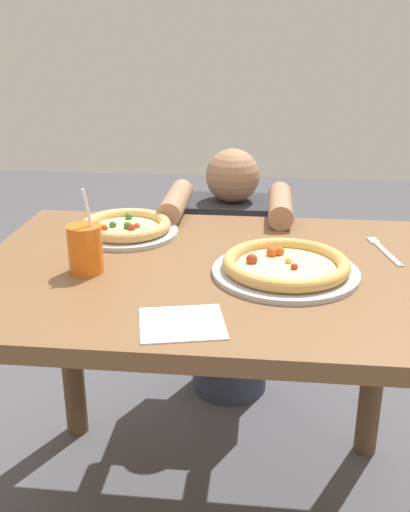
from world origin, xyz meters
TOP-DOWN VIEW (x-y plane):
  - dining_table at (0.00, 0.00)m, footprint 1.11×0.81m
  - pizza_near at (0.18, -0.03)m, footprint 0.33×0.33m
  - pizza_far at (-0.24, 0.21)m, footprint 0.28×0.28m
  - drink_cup_colored at (-0.27, -0.06)m, footprint 0.08×0.08m
  - paper_napkin at (-0.02, -0.29)m, footprint 0.19×0.18m
  - fork at (0.43, 0.16)m, footprint 0.06×0.20m
  - diner_seated at (0.02, 0.64)m, footprint 0.38×0.51m

SIDE VIEW (x-z plane):
  - diner_seated at x=0.02m, z-range -0.03..0.87m
  - dining_table at x=0.00m, z-range 0.25..1.00m
  - paper_napkin at x=-0.02m, z-range 0.75..0.75m
  - fork at x=0.43m, z-range 0.75..0.75m
  - pizza_near at x=0.18m, z-range 0.75..0.79m
  - pizza_far at x=-0.24m, z-range 0.75..0.79m
  - drink_cup_colored at x=-0.27m, z-range 0.71..0.90m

